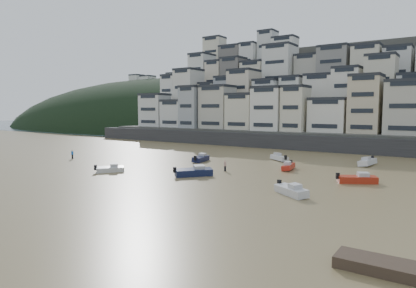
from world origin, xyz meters
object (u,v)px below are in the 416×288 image
Objects in this scene: boat_h at (279,157)px; boat_j at (110,168)px; boat_b at (291,189)px; person_blue at (72,154)px; boat_c at (194,171)px; boat_d at (357,178)px; boat_e at (288,166)px; person_pink at (225,166)px; boat_f at (201,157)px; boat_i at (368,161)px.

boat_h is 1.13× the size of boat_j.
person_blue reaches higher than boat_b.
boat_h reaches higher than boat_j.
boat_c is 3.37× the size of person_blue.
boat_e is at bearing 126.31° from boat_d.
boat_j is at bearing -143.00° from person_pink.
boat_h is 0.95× the size of boat_f.
boat_h is 22.06m from boat_d.
person_pink reaches higher than boat_h.
boat_j is at bearing -19.30° from person_blue.
boat_e is 0.92× the size of boat_h.
person_pink reaches higher than boat_j.
person_pink is (32.19, 4.32, 0.00)m from person_blue.
person_blue is (-46.74, 5.23, 0.16)m from boat_b.
boat_c is at bearing -3.44° from person_blue.
person_blue reaches higher than boat_h.
person_pink reaches higher than boat_c.
person_blue reaches higher than boat_d.
boat_f is (-26.53, -11.94, -0.04)m from boat_i.
boat_c is 13.38m from boat_j.
boat_e is 15.13m from boat_i.
person_pink is at bearing 26.39° from boat_c.
boat_f is at bearing 179.87° from boat_b.
boat_h reaches higher than boat_e.
person_pink reaches higher than boat_d.
boat_j is 19.14m from person_blue.
boat_j is at bearing -39.76° from boat_i.
boat_f is at bearing -99.63° from boat_e.
boat_f is 11.60m from person_pink.
person_pink is at bearing 121.16° from boat_h.
boat_c is 30.72m from person_blue.
boat_c is 1.30× the size of boat_j.
person_blue is (-49.31, -23.03, 0.10)m from boat_i.
person_pink is (14.12, 10.64, 0.25)m from boat_j.
boat_f is 3.07× the size of person_blue.
boat_b is 28.99m from boat_f.
person_pink is (-14.55, 9.54, 0.16)m from boat_b.
boat_j is 2.59× the size of person_pink.
boat_b is at bearing 154.92° from boat_h.
boat_c reaches higher than boat_b.
boat_e is 15.98m from boat_c.
boat_b is at bearing -49.83° from boat_j.
boat_b is at bearing 12.58° from boat_e.
boat_d is 51.70m from person_blue.
boat_j is (-33.27, -12.43, -0.11)m from boat_d.
boat_b is 2.97× the size of person_pink.
boat_e is 0.88× the size of boat_f.
person_pink reaches higher than boat_i.
boat_i is 31.08m from boat_c.
boat_c is at bearing -160.46° from boat_f.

